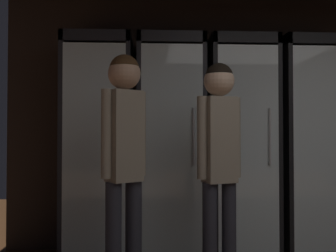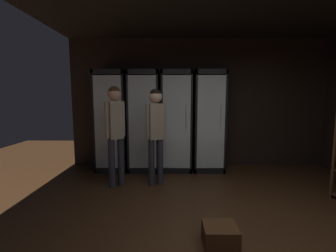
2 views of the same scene
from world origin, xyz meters
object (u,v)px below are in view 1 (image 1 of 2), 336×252
(cooler_far_left, at_px, (99,150))
(cooler_right, at_px, (308,148))
(cooler_left, at_px, (170,149))
(cooler_center, at_px, (240,149))
(shopper_far, at_px, (124,147))
(shopper_near, at_px, (219,149))

(cooler_far_left, xyz_separation_m, cooler_right, (2.04, -0.00, 0.01))
(cooler_left, bearing_deg, cooler_far_left, -179.76)
(cooler_center, bearing_deg, cooler_left, 179.78)
(cooler_right, height_order, shopper_far, cooler_right)
(cooler_right, relative_size, shopper_far, 1.21)
(cooler_right, bearing_deg, shopper_near, -138.99)
(cooler_center, relative_size, cooler_right, 1.00)
(cooler_right, distance_m, shopper_near, 1.40)
(cooler_far_left, xyz_separation_m, shopper_far, (0.30, -0.98, 0.06))
(cooler_left, distance_m, shopper_near, 0.97)
(cooler_far_left, bearing_deg, cooler_right, -0.02)
(cooler_far_left, bearing_deg, cooler_left, 0.24)
(shopper_near, bearing_deg, shopper_far, -174.69)
(cooler_left, height_order, shopper_near, cooler_left)
(cooler_left, bearing_deg, cooler_right, -0.16)
(cooler_left, xyz_separation_m, shopper_far, (-0.38, -0.98, 0.05))
(cooler_left, relative_size, cooler_right, 1.00)
(cooler_far_left, distance_m, cooler_left, 0.68)
(cooler_far_left, bearing_deg, shopper_near, -43.07)
(cooler_center, distance_m, shopper_near, 0.99)
(cooler_left, relative_size, shopper_far, 1.21)
(cooler_left, height_order, cooler_right, same)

